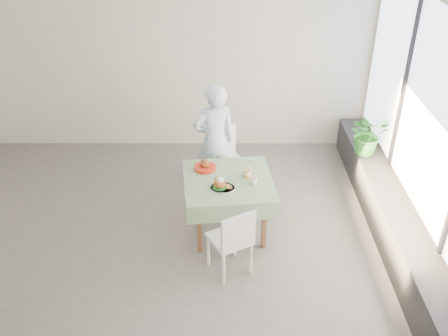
{
  "coord_description": "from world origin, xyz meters",
  "views": [
    {
      "loc": [
        0.78,
        -4.8,
        3.89
      ],
      "look_at": [
        0.76,
        0.24,
        0.87
      ],
      "focal_mm": 40.0,
      "sensor_mm": 36.0,
      "label": 1
    }
  ],
  "objects_px": {
    "main_dish": "(221,185)",
    "potted_plant": "(368,134)",
    "diner": "(215,141)",
    "chair_far": "(227,174)",
    "cafe_table": "(228,199)",
    "juice_cup_orange": "(247,172)",
    "chair_near": "(230,251)"
  },
  "relations": [
    {
      "from": "diner",
      "to": "main_dish",
      "type": "distance_m",
      "value": 1.08
    },
    {
      "from": "diner",
      "to": "cafe_table",
      "type": "bearing_deg",
      "value": 82.88
    },
    {
      "from": "main_dish",
      "to": "potted_plant",
      "type": "distance_m",
      "value": 2.38
    },
    {
      "from": "chair_near",
      "to": "diner",
      "type": "height_order",
      "value": "diner"
    },
    {
      "from": "cafe_table",
      "to": "diner",
      "type": "height_order",
      "value": "diner"
    },
    {
      "from": "chair_far",
      "to": "juice_cup_orange",
      "type": "distance_m",
      "value": 0.96
    },
    {
      "from": "juice_cup_orange",
      "to": "diner",
      "type": "bearing_deg",
      "value": 116.29
    },
    {
      "from": "cafe_table",
      "to": "juice_cup_orange",
      "type": "bearing_deg",
      "value": 16.05
    },
    {
      "from": "juice_cup_orange",
      "to": "potted_plant",
      "type": "height_order",
      "value": "potted_plant"
    },
    {
      "from": "chair_near",
      "to": "potted_plant",
      "type": "bearing_deg",
      "value": 43.85
    },
    {
      "from": "diner",
      "to": "potted_plant",
      "type": "bearing_deg",
      "value": 167.28
    },
    {
      "from": "chair_far",
      "to": "potted_plant",
      "type": "bearing_deg",
      "value": 7.26
    },
    {
      "from": "cafe_table",
      "to": "diner",
      "type": "xyz_separation_m",
      "value": [
        -0.18,
        0.88,
        0.34
      ]
    },
    {
      "from": "juice_cup_orange",
      "to": "potted_plant",
      "type": "xyz_separation_m",
      "value": [
        1.69,
        1.03,
        -0.01
      ]
    },
    {
      "from": "main_dish",
      "to": "potted_plant",
      "type": "relative_size",
      "value": 0.5
    },
    {
      "from": "cafe_table",
      "to": "main_dish",
      "type": "height_order",
      "value": "main_dish"
    },
    {
      "from": "main_dish",
      "to": "chair_far",
      "type": "bearing_deg",
      "value": 86.32
    },
    {
      "from": "chair_near",
      "to": "potted_plant",
      "type": "distance_m",
      "value": 2.69
    },
    {
      "from": "potted_plant",
      "to": "chair_far",
      "type": "bearing_deg",
      "value": -172.74
    },
    {
      "from": "chair_near",
      "to": "diner",
      "type": "xyz_separation_m",
      "value": [
        -0.2,
        1.61,
        0.53
      ]
    },
    {
      "from": "cafe_table",
      "to": "main_dish",
      "type": "bearing_deg",
      "value": -113.4
    },
    {
      "from": "cafe_table",
      "to": "juice_cup_orange",
      "type": "relative_size",
      "value": 4.38
    },
    {
      "from": "chair_far",
      "to": "potted_plant",
      "type": "distance_m",
      "value": 2.02
    },
    {
      "from": "main_dish",
      "to": "diner",
      "type": "bearing_deg",
      "value": 94.98
    },
    {
      "from": "cafe_table",
      "to": "potted_plant",
      "type": "xyz_separation_m",
      "value": [
        1.92,
        1.09,
        0.33
      ]
    },
    {
      "from": "juice_cup_orange",
      "to": "chair_far",
      "type": "bearing_deg",
      "value": 107.3
    },
    {
      "from": "diner",
      "to": "potted_plant",
      "type": "xyz_separation_m",
      "value": [
        2.1,
        0.21,
        -0.0
      ]
    },
    {
      "from": "chair_far",
      "to": "main_dish",
      "type": "height_order",
      "value": "chair_far"
    },
    {
      "from": "main_dish",
      "to": "potted_plant",
      "type": "bearing_deg",
      "value": 32.67
    },
    {
      "from": "juice_cup_orange",
      "to": "potted_plant",
      "type": "distance_m",
      "value": 1.98
    },
    {
      "from": "chair_far",
      "to": "diner",
      "type": "relative_size",
      "value": 0.6
    },
    {
      "from": "main_dish",
      "to": "juice_cup_orange",
      "type": "height_order",
      "value": "juice_cup_orange"
    }
  ]
}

